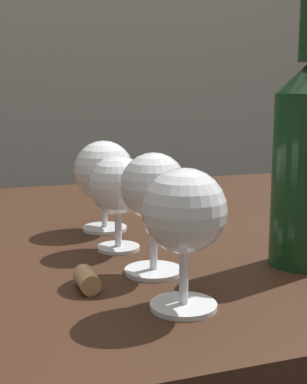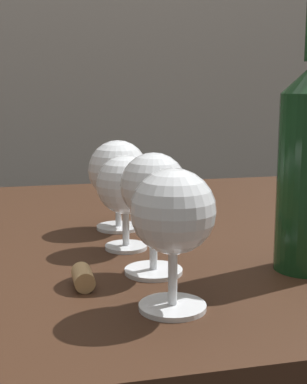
# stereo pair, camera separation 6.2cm
# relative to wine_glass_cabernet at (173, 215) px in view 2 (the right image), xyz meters

# --- Properties ---
(dining_table) EXTENTS (1.41, 0.86, 0.72)m
(dining_table) POSITION_rel_wine_glass_cabernet_xyz_m (0.04, 0.30, -0.18)
(dining_table) COLOR #382114
(dining_table) RESTS_ON ground_plane
(wine_glass_cabernet) EXTENTS (0.08, 0.08, 0.14)m
(wine_glass_cabernet) POSITION_rel_wine_glass_cabernet_xyz_m (0.00, 0.00, 0.00)
(wine_glass_cabernet) COLOR white
(wine_glass_cabernet) RESTS_ON dining_table
(wine_glass_port) EXTENTS (0.08, 0.08, 0.14)m
(wine_glass_port) POSITION_rel_wine_glass_cabernet_xyz_m (0.01, 0.11, 0.00)
(wine_glass_port) COLOR white
(wine_glass_port) RESTS_ON dining_table
(wine_glass_merlot) EXTENTS (0.08, 0.08, 0.13)m
(wine_glass_merlot) POSITION_rel_wine_glass_cabernet_xyz_m (-0.01, 0.21, -0.01)
(wine_glass_merlot) COLOR white
(wine_glass_merlot) RESTS_ON dining_table
(wine_glass_chardonnay) EXTENTS (0.09, 0.09, 0.13)m
(wine_glass_chardonnay) POSITION_rel_wine_glass_cabernet_xyz_m (0.00, 0.32, -0.01)
(wine_glass_chardonnay) COLOR white
(wine_glass_chardonnay) RESTS_ON dining_table
(cork) EXTENTS (0.02, 0.04, 0.02)m
(cork) POSITION_rel_wine_glass_cabernet_xyz_m (-0.08, 0.08, -0.08)
(cork) COLOR tan
(cork) RESTS_ON dining_table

